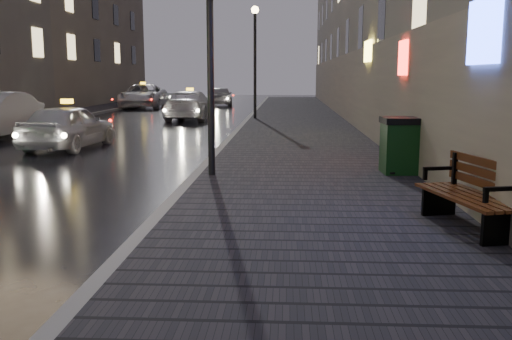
% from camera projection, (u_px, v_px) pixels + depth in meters
% --- Properties ---
extents(sidewalk, '(4.60, 58.00, 0.15)m').
position_uv_depth(sidewalk, '(298.00, 121.00, 26.59)').
color(sidewalk, black).
rests_on(sidewalk, ground).
extents(curb, '(0.20, 58.00, 0.15)m').
position_uv_depth(curb, '(246.00, 121.00, 26.72)').
color(curb, slate).
rests_on(curb, ground).
extents(sidewalk_far, '(2.40, 58.00, 0.15)m').
position_uv_depth(sidewalk_far, '(34.00, 120.00, 27.27)').
color(sidewalk_far, black).
rests_on(sidewalk_far, ground).
extents(curb_far, '(0.20, 58.00, 0.15)m').
position_uv_depth(curb_far, '(61.00, 120.00, 27.20)').
color(curb_far, slate).
rests_on(curb_far, ground).
extents(building_far_c, '(6.00, 22.00, 11.00)m').
position_uv_depth(building_far_c, '(71.00, 33.00, 44.37)').
color(building_far_c, '#6B6051').
rests_on(building_far_c, ground).
extents(lamp_near, '(0.36, 0.36, 5.28)m').
position_uv_depth(lamp_near, '(210.00, 10.00, 11.37)').
color(lamp_near, black).
rests_on(lamp_near, sidewalk).
extents(lamp_far, '(0.36, 0.36, 5.28)m').
position_uv_depth(lamp_far, '(255.00, 48.00, 27.12)').
color(lamp_far, black).
rests_on(lamp_far, sidewalk).
extents(bench, '(1.06, 1.96, 0.95)m').
position_uv_depth(bench, '(473.00, 194.00, 7.65)').
color(bench, black).
rests_on(bench, sidewalk).
extents(trash_bin, '(0.81, 0.81, 1.18)m').
position_uv_depth(trash_bin, '(400.00, 145.00, 12.02)').
color(trash_bin, black).
rests_on(trash_bin, sidewalk).
extents(taxi_near, '(1.95, 4.13, 1.36)m').
position_uv_depth(taxi_near, '(68.00, 126.00, 17.16)').
color(taxi_near, '#BABAC1').
rests_on(taxi_near, ground).
extents(taxi_mid, '(2.09, 5.02, 1.45)m').
position_uv_depth(taxi_mid, '(190.00, 105.00, 28.46)').
color(taxi_mid, silver).
rests_on(taxi_mid, ground).
extents(taxi_far, '(3.12, 6.02, 1.62)m').
position_uv_depth(taxi_far, '(143.00, 96.00, 38.91)').
color(taxi_far, silver).
rests_on(taxi_far, ground).
extents(car_far, '(2.22, 4.38, 1.43)m').
position_uv_depth(car_far, '(220.00, 96.00, 41.43)').
color(car_far, gray).
rests_on(car_far, ground).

